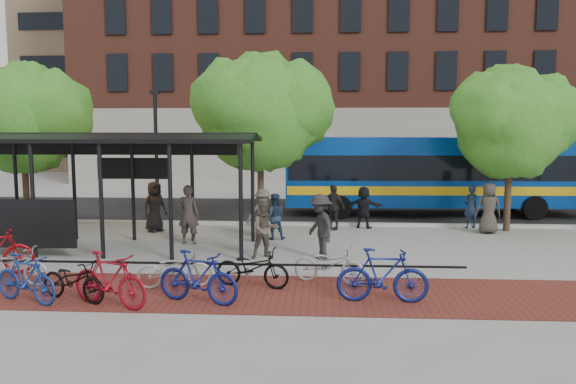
# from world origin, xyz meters

# --- Properties ---
(ground) EXTENTS (160.00, 160.00, 0.00)m
(ground) POSITION_xyz_m (0.00, 0.00, 0.00)
(ground) COLOR #9E9E99
(ground) RESTS_ON ground
(asphalt_street) EXTENTS (160.00, 8.00, 0.01)m
(asphalt_street) POSITION_xyz_m (0.00, 8.00, 0.01)
(asphalt_street) COLOR black
(asphalt_street) RESTS_ON ground
(curb) EXTENTS (160.00, 0.25, 0.12)m
(curb) POSITION_xyz_m (0.00, 4.00, 0.06)
(curb) COLOR #B7B7B2
(curb) RESTS_ON ground
(brick_strip) EXTENTS (24.00, 3.00, 0.01)m
(brick_strip) POSITION_xyz_m (-2.00, -5.00, 0.00)
(brick_strip) COLOR maroon
(brick_strip) RESTS_ON ground
(bike_rack_rail) EXTENTS (12.00, 0.05, 0.95)m
(bike_rack_rail) POSITION_xyz_m (-3.30, -4.10, 0.00)
(bike_rack_rail) COLOR black
(bike_rack_rail) RESTS_ON ground
(building_brick) EXTENTS (55.00, 14.00, 20.00)m
(building_brick) POSITION_xyz_m (10.00, 26.00, 10.00)
(building_brick) COLOR brown
(building_brick) RESTS_ON ground
(building_tower) EXTENTS (22.00, 22.00, 30.00)m
(building_tower) POSITION_xyz_m (-16.00, 40.00, 15.00)
(building_tower) COLOR #7A664C
(building_tower) RESTS_ON ground
(bus_shelter) EXTENTS (10.60, 3.07, 3.60)m
(bus_shelter) POSITION_xyz_m (-8.13, -0.48, 3.00)
(bus_shelter) COLOR black
(bus_shelter) RESTS_ON ground
(tree_a) EXTENTS (4.90, 4.00, 6.18)m
(tree_a) POSITION_xyz_m (-11.91, 3.35, 4.24)
(tree_a) COLOR #382619
(tree_a) RESTS_ON ground
(tree_b) EXTENTS (5.15, 4.20, 6.47)m
(tree_b) POSITION_xyz_m (-2.90, 3.35, 4.46)
(tree_b) COLOR #382619
(tree_b) RESTS_ON ground
(tree_c) EXTENTS (4.66, 3.80, 5.92)m
(tree_c) POSITION_xyz_m (6.09, 3.35, 4.05)
(tree_c) COLOR #382619
(tree_c) RESTS_ON ground
(lamp_post_left) EXTENTS (0.35, 0.20, 5.12)m
(lamp_post_left) POSITION_xyz_m (-7.00, 3.60, 2.75)
(lamp_post_left) COLOR black
(lamp_post_left) RESTS_ON ground
(bus) EXTENTS (12.44, 3.26, 3.34)m
(bus) POSITION_xyz_m (3.91, 7.01, 1.92)
(bus) COLOR #083792
(bus) RESTS_ON ground
(bike_2) EXTENTS (1.79, 0.64, 0.94)m
(bike_2) POSITION_xyz_m (-8.07, -4.72, 0.47)
(bike_2) COLOR #9B9B9E
(bike_2) RESTS_ON ground
(bike_3) EXTENTS (1.83, 1.14, 1.07)m
(bike_3) POSITION_xyz_m (-7.05, -5.98, 0.53)
(bike_3) COLOR navy
(bike_3) RESTS_ON ground
(bike_4) EXTENTS (1.85, 1.22, 0.92)m
(bike_4) POSITION_xyz_m (-6.09, -5.79, 0.46)
(bike_4) COLOR black
(bike_4) RESTS_ON ground
(bike_5) EXTENTS (2.00, 1.24, 1.17)m
(bike_5) POSITION_xyz_m (-5.15, -6.13, 0.58)
(bike_5) COLOR maroon
(bike_5) RESTS_ON ground
(bike_6) EXTENTS (1.82, 0.98, 0.91)m
(bike_6) POSITION_xyz_m (-4.17, -4.65, 0.45)
(bike_6) COLOR gray
(bike_6) RESTS_ON ground
(bike_7) EXTENTS (1.97, 1.09, 1.14)m
(bike_7) POSITION_xyz_m (-3.36, -5.79, 0.57)
(bike_7) COLOR navy
(bike_7) RESTS_ON ground
(bike_8) EXTENTS (1.90, 1.01, 0.95)m
(bike_8) POSITION_xyz_m (-2.36, -4.52, 0.47)
(bike_8) COLOR black
(bike_8) RESTS_ON ground
(bike_10) EXTENTS (1.91, 1.19, 0.95)m
(bike_10) POSITION_xyz_m (-0.55, -4.07, 0.47)
(bike_10) COLOR #B1B2B4
(bike_10) RESTS_ON ground
(bike_11) EXTENTS (1.99, 0.62, 1.18)m
(bike_11) POSITION_xyz_m (0.57, -5.49, 0.59)
(bike_11) COLOR navy
(bike_11) RESTS_ON ground
(pedestrian_0) EXTENTS (1.02, 1.05, 1.82)m
(pedestrian_0) POSITION_xyz_m (-6.76, 2.43, 0.91)
(pedestrian_0) COLOR black
(pedestrian_0) RESTS_ON ground
(pedestrian_1) EXTENTS (0.74, 0.51, 1.93)m
(pedestrian_1) POSITION_xyz_m (-5.02, 0.33, 0.96)
(pedestrian_1) COLOR #3C3330
(pedestrian_1) RESTS_ON ground
(pedestrian_2) EXTENTS (0.82, 0.67, 1.55)m
(pedestrian_2) POSITION_xyz_m (-2.33, 1.24, 0.78)
(pedestrian_2) COLOR #1E3048
(pedestrian_2) RESTS_ON ground
(pedestrian_3) EXTENTS (1.20, 0.84, 1.70)m
(pedestrian_3) POSITION_xyz_m (-2.72, 1.29, 0.85)
(pedestrian_3) COLOR brown
(pedestrian_3) RESTS_ON ground
(pedestrian_4) EXTENTS (1.04, 0.88, 1.67)m
(pedestrian_4) POSITION_xyz_m (-0.31, 3.22, 0.83)
(pedestrian_4) COLOR black
(pedestrian_4) RESTS_ON ground
(pedestrian_5) EXTENTS (1.54, 0.88, 1.58)m
(pedestrian_5) POSITION_xyz_m (0.84, 3.57, 0.79)
(pedestrian_5) COLOR black
(pedestrian_5) RESTS_ON ground
(pedestrian_6) EXTENTS (0.89, 0.58, 1.82)m
(pedestrian_6) POSITION_xyz_m (5.18, 2.75, 0.91)
(pedestrian_6) COLOR #3D3831
(pedestrian_6) RESTS_ON ground
(pedestrian_7) EXTENTS (0.69, 0.58, 1.61)m
(pedestrian_7) POSITION_xyz_m (4.83, 3.80, 0.80)
(pedestrian_7) COLOR #1C2A41
(pedestrian_7) RESTS_ON ground
(pedestrian_8) EXTENTS (0.99, 0.89, 1.66)m
(pedestrian_8) POSITION_xyz_m (-2.35, -1.50, 0.83)
(pedestrian_8) COLOR brown
(pedestrian_8) RESTS_ON ground
(pedestrian_9) EXTENTS (1.15, 1.39, 1.86)m
(pedestrian_9) POSITION_xyz_m (-0.77, -1.50, 0.93)
(pedestrian_9) COLOR #262626
(pedestrian_9) RESTS_ON ground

